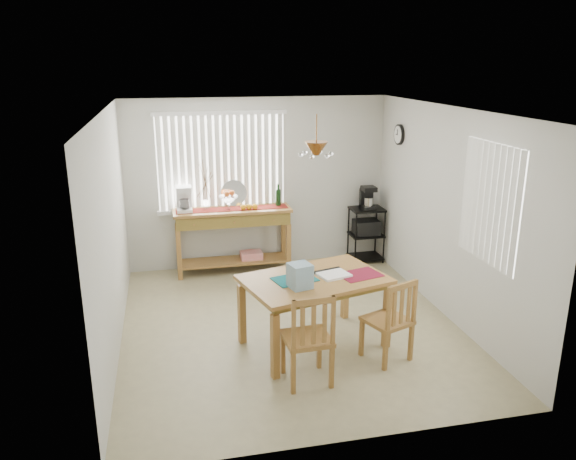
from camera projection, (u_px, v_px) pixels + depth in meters
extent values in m
cube|color=tan|center=(290.00, 325.00, 6.90)|extent=(4.00, 4.50, 0.01)
cube|color=silver|center=(257.00, 183.00, 8.67)|extent=(4.00, 0.10, 2.60)
cube|color=silver|center=(354.00, 304.00, 4.37)|extent=(4.00, 0.10, 2.60)
cube|color=silver|center=(106.00, 235.00, 6.10)|extent=(0.10, 4.50, 2.60)
cube|color=silver|center=(451.00, 214.00, 6.94)|extent=(0.10, 4.50, 2.60)
cube|color=white|center=(290.00, 105.00, 6.13)|extent=(4.00, 4.50, 0.10)
cube|color=white|center=(221.00, 162.00, 8.40)|extent=(1.90, 0.01, 1.40)
cube|color=white|center=(160.00, 165.00, 8.21)|extent=(0.07, 0.03, 1.40)
cube|color=white|center=(168.00, 164.00, 8.23)|extent=(0.07, 0.03, 1.40)
cube|color=white|center=(175.00, 164.00, 8.25)|extent=(0.07, 0.03, 1.40)
cube|color=white|center=(182.00, 164.00, 8.27)|extent=(0.07, 0.03, 1.40)
cube|color=white|center=(189.00, 164.00, 8.30)|extent=(0.07, 0.03, 1.40)
cube|color=white|center=(197.00, 163.00, 8.32)|extent=(0.07, 0.03, 1.40)
cube|color=white|center=(204.00, 163.00, 8.34)|extent=(0.07, 0.03, 1.40)
cube|color=white|center=(211.00, 163.00, 8.36)|extent=(0.07, 0.03, 1.40)
cube|color=white|center=(218.00, 163.00, 8.38)|extent=(0.07, 0.03, 1.40)
cube|color=white|center=(225.00, 162.00, 8.40)|extent=(0.07, 0.03, 1.40)
cube|color=white|center=(232.00, 162.00, 8.43)|extent=(0.07, 0.03, 1.40)
cube|color=white|center=(239.00, 162.00, 8.45)|extent=(0.07, 0.03, 1.40)
cube|color=white|center=(246.00, 161.00, 8.47)|extent=(0.07, 0.03, 1.40)
cube|color=white|center=(253.00, 161.00, 8.49)|extent=(0.07, 0.03, 1.40)
cube|color=white|center=(260.00, 161.00, 8.51)|extent=(0.07, 0.03, 1.40)
cube|color=white|center=(267.00, 161.00, 8.53)|extent=(0.07, 0.03, 1.40)
cube|color=white|center=(273.00, 160.00, 8.56)|extent=(0.07, 0.03, 1.40)
cube|color=white|center=(280.00, 160.00, 8.58)|extent=(0.07, 0.03, 1.40)
cube|color=white|center=(223.00, 210.00, 8.59)|extent=(1.98, 0.06, 0.06)
cube|color=white|center=(220.00, 113.00, 8.17)|extent=(1.98, 0.06, 0.06)
cube|color=white|center=(490.00, 204.00, 5.99)|extent=(0.01, 1.10, 1.30)
cube|color=white|center=(517.00, 216.00, 5.52)|extent=(0.03, 0.07, 1.30)
cube|color=white|center=(510.00, 213.00, 5.63)|extent=(0.03, 0.07, 1.30)
cube|color=white|center=(504.00, 210.00, 5.73)|extent=(0.03, 0.07, 1.30)
cube|color=white|center=(498.00, 208.00, 5.83)|extent=(0.03, 0.07, 1.30)
cube|color=white|center=(492.00, 205.00, 5.93)|extent=(0.03, 0.07, 1.30)
cube|color=white|center=(487.00, 203.00, 6.04)|extent=(0.03, 0.07, 1.30)
cube|color=white|center=(481.00, 200.00, 6.14)|extent=(0.03, 0.07, 1.30)
cube|color=white|center=(476.00, 198.00, 6.24)|extent=(0.03, 0.07, 1.30)
cube|color=white|center=(471.00, 196.00, 6.34)|extent=(0.03, 0.07, 1.30)
cube|color=white|center=(466.00, 194.00, 6.45)|extent=(0.03, 0.07, 1.30)
cylinder|color=black|center=(399.00, 135.00, 8.15)|extent=(0.04, 0.30, 0.30)
cylinder|color=white|center=(398.00, 135.00, 8.14)|extent=(0.01, 0.25, 0.25)
cylinder|color=brown|center=(317.00, 131.00, 5.72)|extent=(0.01, 0.01, 0.34)
cone|color=brown|center=(316.00, 148.00, 5.77)|extent=(0.24, 0.24, 0.14)
sphere|color=white|center=(331.00, 154.00, 5.82)|extent=(0.05, 0.05, 0.05)
sphere|color=white|center=(320.00, 152.00, 5.94)|extent=(0.05, 0.05, 0.05)
sphere|color=white|center=(305.00, 152.00, 5.90)|extent=(0.05, 0.05, 0.05)
sphere|color=white|center=(301.00, 155.00, 5.76)|extent=(0.05, 0.05, 0.05)
sphere|color=white|center=(312.00, 157.00, 5.64)|extent=(0.05, 0.05, 0.05)
sphere|color=white|center=(327.00, 156.00, 5.68)|extent=(0.05, 0.05, 0.05)
cube|color=#A37237|center=(232.00, 210.00, 8.38)|extent=(1.75, 0.49, 0.04)
cube|color=olive|center=(233.00, 218.00, 8.42)|extent=(1.69, 0.45, 0.18)
cube|color=#A37237|center=(179.00, 256.00, 8.21)|extent=(0.07, 0.07, 0.76)
cube|color=#A37237|center=(289.00, 248.00, 8.54)|extent=(0.07, 0.07, 0.76)
cube|color=#A37237|center=(178.00, 247.00, 8.56)|extent=(0.07, 0.07, 0.76)
cube|color=#A37237|center=(283.00, 240.00, 8.90)|extent=(0.07, 0.07, 0.76)
cube|color=#A37237|center=(234.00, 261.00, 8.62)|extent=(1.62, 0.43, 0.03)
cube|color=red|center=(251.00, 255.00, 8.65)|extent=(0.33, 0.24, 0.11)
cube|color=maroon|center=(232.00, 209.00, 8.37)|extent=(1.66, 0.27, 0.01)
cube|color=white|center=(185.00, 210.00, 8.22)|extent=(0.22, 0.26, 0.05)
cube|color=white|center=(184.00, 199.00, 8.27)|extent=(0.22, 0.09, 0.33)
cube|color=white|center=(184.00, 189.00, 8.11)|extent=(0.22, 0.24, 0.08)
cylinder|color=white|center=(184.00, 204.00, 8.16)|extent=(0.14, 0.14, 0.14)
cylinder|color=white|center=(229.00, 206.00, 8.33)|extent=(0.05, 0.05, 0.11)
cone|color=white|center=(228.00, 199.00, 8.30)|extent=(0.28, 0.28, 0.10)
sphere|color=red|center=(232.00, 193.00, 8.28)|extent=(0.09, 0.09, 0.09)
sphere|color=red|center=(226.00, 193.00, 8.31)|extent=(0.09, 0.09, 0.09)
sphere|color=red|center=(227.00, 194.00, 8.22)|extent=(0.09, 0.09, 0.09)
sphere|color=orange|center=(243.00, 207.00, 8.31)|extent=(0.09, 0.09, 0.09)
sphere|color=orange|center=(249.00, 207.00, 8.33)|extent=(0.09, 0.09, 0.09)
sphere|color=orange|center=(255.00, 206.00, 8.35)|extent=(0.09, 0.09, 0.09)
cylinder|color=silver|center=(234.00, 193.00, 8.52)|extent=(0.39, 0.10, 0.39)
cylinder|color=white|center=(206.00, 205.00, 8.33)|extent=(0.09, 0.09, 0.15)
cylinder|color=#4C3823|center=(205.00, 183.00, 8.23)|extent=(0.09, 0.04, 0.49)
cylinder|color=#4C3823|center=(205.00, 181.00, 8.22)|extent=(0.15, 0.07, 0.53)
cylinder|color=#4C3823|center=(205.00, 185.00, 8.24)|extent=(0.19, 0.08, 0.40)
cylinder|color=#4C3823|center=(205.00, 180.00, 8.22)|extent=(0.06, 0.03, 0.60)
cylinder|color=#4C3823|center=(205.00, 186.00, 8.24)|extent=(0.24, 0.11, 0.34)
cylinder|color=black|center=(278.00, 198.00, 8.54)|extent=(0.08, 0.08, 0.25)
cylinder|color=black|center=(278.00, 187.00, 8.49)|extent=(0.03, 0.03, 0.09)
cylinder|color=black|center=(356.00, 239.00, 8.77)|extent=(0.02, 0.02, 0.87)
cylinder|color=black|center=(384.00, 237.00, 8.87)|extent=(0.02, 0.02, 0.87)
cylinder|color=black|center=(348.00, 232.00, 9.11)|extent=(0.02, 0.02, 0.87)
cylinder|color=black|center=(376.00, 230.00, 9.21)|extent=(0.02, 0.02, 0.87)
cube|color=black|center=(367.00, 209.00, 8.87)|extent=(0.51, 0.41, 0.03)
cube|color=black|center=(366.00, 235.00, 8.99)|extent=(0.51, 0.41, 0.03)
cube|color=black|center=(365.00, 257.00, 9.10)|extent=(0.51, 0.41, 0.03)
cube|color=black|center=(366.00, 227.00, 8.95)|extent=(0.39, 0.31, 0.23)
cube|color=black|center=(368.00, 207.00, 8.84)|extent=(0.21, 0.25, 0.05)
cube|color=black|center=(366.00, 198.00, 8.87)|extent=(0.21, 0.08, 0.31)
cube|color=black|center=(368.00, 188.00, 8.75)|extent=(0.21, 0.23, 0.07)
cylinder|color=silver|center=(368.00, 201.00, 8.80)|extent=(0.13, 0.13, 0.13)
cube|color=#A37237|center=(314.00, 280.00, 6.20)|extent=(1.74, 1.35, 0.04)
cube|color=olive|center=(314.00, 284.00, 6.21)|extent=(1.60, 1.22, 0.07)
cube|color=#A37237|center=(275.00, 347.00, 5.65)|extent=(0.09, 0.09, 0.71)
cube|color=#A37237|center=(387.00, 318.00, 6.27)|extent=(0.09, 0.09, 0.71)
cube|color=#A37237|center=(242.00, 314.00, 6.38)|extent=(0.09, 0.09, 0.71)
cube|color=#A37237|center=(345.00, 291.00, 7.00)|extent=(0.09, 0.09, 0.71)
cube|color=#126166|center=(295.00, 279.00, 6.14)|extent=(0.53, 0.44, 0.01)
cube|color=maroon|center=(360.00, 275.00, 6.27)|extent=(0.53, 0.44, 0.01)
cube|color=white|center=(334.00, 275.00, 6.24)|extent=(0.39, 0.34, 0.03)
cube|color=black|center=(327.00, 270.00, 6.36)|extent=(0.32, 0.12, 0.03)
cube|color=#7DA1B7|center=(300.00, 276.00, 5.89)|extent=(0.27, 0.27, 0.26)
cube|color=#A37237|center=(307.00, 338.00, 5.58)|extent=(0.48, 0.48, 0.04)
cube|color=#A37237|center=(319.00, 348.00, 5.88)|extent=(0.05, 0.05, 0.45)
cube|color=#A37237|center=(283.00, 353.00, 5.78)|extent=(0.05, 0.05, 0.45)
cube|color=#A37237|center=(332.00, 368.00, 5.52)|extent=(0.05, 0.05, 0.45)
cube|color=#A37237|center=(293.00, 373.00, 5.42)|extent=(0.05, 0.05, 0.45)
cube|color=#A37237|center=(333.00, 320.00, 5.36)|extent=(0.04, 0.04, 0.50)
cube|color=#A37237|center=(294.00, 325.00, 5.26)|extent=(0.04, 0.04, 0.50)
cube|color=#A37237|center=(314.00, 301.00, 5.24)|extent=(0.42, 0.05, 0.07)
cube|color=#A37237|center=(324.00, 324.00, 5.34)|extent=(0.04, 0.02, 0.40)
cube|color=#A37237|center=(314.00, 325.00, 5.32)|extent=(0.04, 0.02, 0.40)
cube|color=#A37237|center=(303.00, 326.00, 5.29)|extent=(0.04, 0.02, 0.40)
cube|color=#A37237|center=(387.00, 320.00, 6.01)|extent=(0.56, 0.56, 0.04)
cube|color=#A37237|center=(387.00, 329.00, 6.33)|extent=(0.05, 0.05, 0.43)
cube|color=#A37237|center=(362.00, 338.00, 6.13)|extent=(0.05, 0.05, 0.43)
cube|color=#A37237|center=(411.00, 342.00, 6.03)|extent=(0.05, 0.05, 0.43)
cube|color=#A37237|center=(385.00, 352.00, 5.83)|extent=(0.05, 0.05, 0.43)
cube|color=#A37237|center=(415.00, 301.00, 5.88)|extent=(0.05, 0.05, 0.48)
cube|color=#A37237|center=(388.00, 309.00, 5.68)|extent=(0.05, 0.05, 0.48)
cube|color=#A37237|center=(403.00, 286.00, 5.72)|extent=(0.38, 0.17, 0.06)
cube|color=#A37237|center=(409.00, 304.00, 5.84)|extent=(0.05, 0.03, 0.38)
cube|color=#A37237|center=(402.00, 307.00, 5.79)|extent=(0.05, 0.03, 0.38)
cube|color=#A37237|center=(394.00, 309.00, 5.73)|extent=(0.05, 0.03, 0.38)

